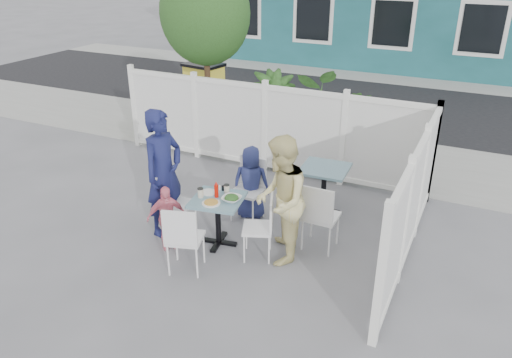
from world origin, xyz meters
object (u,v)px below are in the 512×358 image
at_px(chair_back, 250,184).
at_px(chair_left, 173,198).
at_px(utility_cabinet, 205,97).
at_px(main_table, 218,209).
at_px(chair_near, 183,235).
at_px(man, 164,173).
at_px(boy, 251,183).
at_px(toddler, 167,217).
at_px(woman, 280,201).
at_px(chair_right, 263,223).
at_px(spare_table, 324,178).

bearing_deg(chair_back, chair_left, 48.96).
height_order(utility_cabinet, chair_left, utility_cabinet).
distance_m(main_table, chair_back, 0.88).
relative_size(main_table, chair_left, 0.84).
bearing_deg(chair_near, chair_back, 69.90).
relative_size(chair_left, man, 0.50).
xyz_separation_m(boy, toddler, (-0.65, -1.27, -0.11)).
height_order(chair_near, boy, boy).
bearing_deg(woman, chair_left, -108.22).
relative_size(chair_right, boy, 0.78).
bearing_deg(utility_cabinet, chair_back, -40.82).
distance_m(chair_back, chair_near, 1.66).
bearing_deg(main_table, utility_cabinet, 122.81).
distance_m(main_table, spare_table, 1.83).
height_order(chair_left, toddler, chair_left).
bearing_deg(utility_cabinet, toddler, -55.66).
bearing_deg(chair_left, spare_table, 129.07).
bearing_deg(chair_right, chair_left, 66.73).
relative_size(utility_cabinet, chair_near, 1.49).
bearing_deg(chair_left, man, -82.19).
height_order(spare_table, man, man).
relative_size(spare_table, woman, 0.43).
xyz_separation_m(chair_right, chair_back, (-0.64, 0.90, 0.04)).
xyz_separation_m(utility_cabinet, toddler, (2.12, -4.56, -0.24)).
height_order(chair_right, chair_back, chair_back).
height_order(boy, toddler, boy).
bearing_deg(chair_right, man, 67.57).
distance_m(chair_back, woman, 1.22).
relative_size(chair_back, man, 0.52).
xyz_separation_m(chair_right, chair_near, (-0.74, -0.76, 0.04)).
xyz_separation_m(chair_left, toddler, (0.15, -0.39, -0.08)).
relative_size(man, woman, 1.07).
xyz_separation_m(chair_left, chair_right, (1.43, -0.04, -0.02)).
bearing_deg(main_table, boy, 85.87).
height_order(utility_cabinet, man, man).
bearing_deg(utility_cabinet, main_table, -47.74).
height_order(main_table, chair_right, chair_right).
xyz_separation_m(main_table, boy, (0.07, 0.90, 0.02)).
height_order(chair_right, toddler, toddler).
distance_m(chair_left, chair_near, 1.06).
bearing_deg(man, spare_table, -40.81).
height_order(chair_back, toddler, chair_back).
distance_m(utility_cabinet, man, 4.59).
bearing_deg(spare_table, utility_cabinet, 144.34).
relative_size(chair_left, chair_right, 1.05).
bearing_deg(chair_right, chair_near, 114.44).
bearing_deg(chair_back, boy, -109.99).
distance_m(woman, toddler, 1.59).
xyz_separation_m(chair_near, toddler, (-0.54, 0.42, -0.09)).
xyz_separation_m(utility_cabinet, chair_left, (1.97, -4.17, -0.17)).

